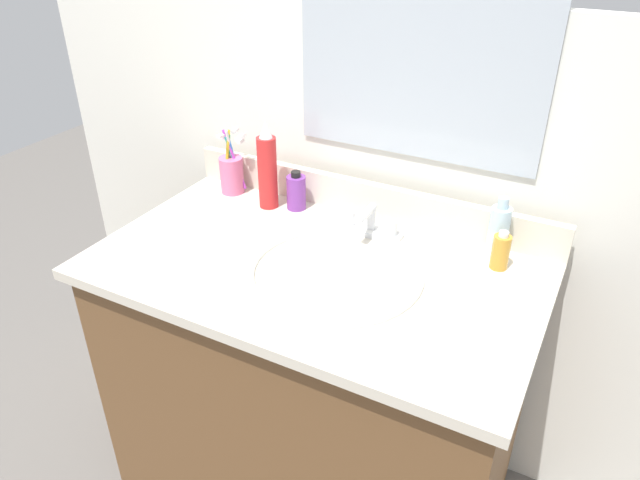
{
  "coord_description": "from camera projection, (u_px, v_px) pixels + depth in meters",
  "views": [
    {
      "loc": [
        0.55,
        -1.0,
        1.51
      ],
      "look_at": [
        0.02,
        0.0,
        0.84
      ],
      "focal_mm": 33.45,
      "sensor_mm": 36.0,
      "label": 1
    }
  ],
  "objects": [
    {
      "name": "cup_pink",
      "position": [
        232.0,
        172.0,
        1.65
      ],
      "size": [
        0.07,
        0.08,
        0.18
      ],
      "color": "#D16693",
      "rests_on": "countertop"
    },
    {
      "name": "bottle_oil_amber",
      "position": [
        501.0,
        251.0,
        1.32
      ],
      "size": [
        0.04,
        0.04,
        0.09
      ],
      "color": "gold",
      "rests_on": "countertop"
    },
    {
      "name": "back_wall",
      "position": [
        372.0,
        242.0,
        1.67
      ],
      "size": [
        2.12,
        0.04,
        1.3
      ],
      "primitive_type": "cube",
      "color": "white",
      "rests_on": "ground_plane"
    },
    {
      "name": "mirror_panel",
      "position": [
        421.0,
        38.0,
        1.33
      ],
      "size": [
        0.6,
        0.01,
        0.56
      ],
      "primitive_type": "cube",
      "color": "#B2BCC6"
    },
    {
      "name": "sink_basin",
      "position": [
        334.0,
        284.0,
        1.34
      ],
      "size": [
        0.4,
        0.4,
        0.11
      ],
      "color": "white",
      "rests_on": "countertop"
    },
    {
      "name": "faucet",
      "position": [
        370.0,
        225.0,
        1.46
      ],
      "size": [
        0.16,
        0.1,
        0.08
      ],
      "color": "silver",
      "rests_on": "countertop"
    },
    {
      "name": "backsplash",
      "position": [
        365.0,
        198.0,
        1.54
      ],
      "size": [
        1.02,
        0.02,
        0.09
      ],
      "primitive_type": "cube",
      "color": "beige",
      "rests_on": "countertop"
    },
    {
      "name": "bottle_cream_purple",
      "position": [
        296.0,
        192.0,
        1.57
      ],
      "size": [
        0.05,
        0.05,
        0.11
      ],
      "color": "#7A3899",
      "rests_on": "countertop"
    },
    {
      "name": "bottle_spray_red",
      "position": [
        267.0,
        169.0,
        1.55
      ],
      "size": [
        0.05,
        0.05,
        0.24
      ],
      "color": "red",
      "rests_on": "countertop"
    },
    {
      "name": "countertop",
      "position": [
        313.0,
        269.0,
        1.36
      ],
      "size": [
        1.02,
        0.59,
        0.03
      ],
      "primitive_type": "cube",
      "color": "beige",
      "rests_on": "vanity_cabinet"
    },
    {
      "name": "vanity_cabinet",
      "position": [
        314.0,
        393.0,
        1.55
      ],
      "size": [
        0.98,
        0.54,
        0.74
      ],
      "primitive_type": "cube",
      "color": "brown",
      "rests_on": "ground_plane"
    },
    {
      "name": "bottle_gel_clear",
      "position": [
        498.0,
        230.0,
        1.36
      ],
      "size": [
        0.05,
        0.05,
        0.15
      ],
      "color": "silver",
      "rests_on": "countertop"
    }
  ]
}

